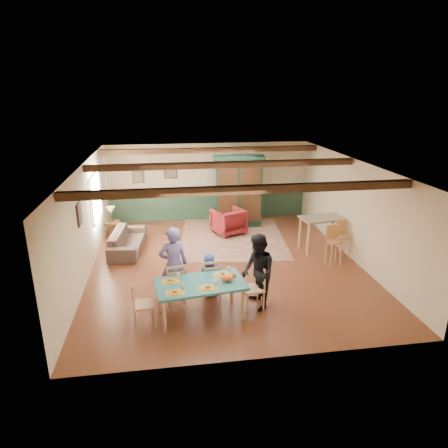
{
  "coord_description": "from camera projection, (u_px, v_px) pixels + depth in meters",
  "views": [
    {
      "loc": [
        -1.5,
        -9.66,
        4.46
      ],
      "look_at": [
        -0.05,
        -0.04,
        1.15
      ],
      "focal_mm": 32.0,
      "sensor_mm": 36.0,
      "label": 1
    }
  ],
  "objects": [
    {
      "name": "floor",
      "position": [
        226.0,
        264.0,
        10.69
      ],
      "size": [
        8.0,
        8.0,
        0.0
      ],
      "primitive_type": "plane",
      "color": "#572818",
      "rests_on": "ground"
    },
    {
      "name": "wall_back",
      "position": [
        208.0,
        182.0,
        14.01
      ],
      "size": [
        7.0,
        0.02,
        2.7
      ],
      "primitive_type": "cube",
      "color": "beige",
      "rests_on": "floor"
    },
    {
      "name": "wall_left",
      "position": [
        85.0,
        223.0,
        9.77
      ],
      "size": [
        0.02,
        8.0,
        2.7
      ],
      "primitive_type": "cube",
      "color": "beige",
      "rests_on": "floor"
    },
    {
      "name": "wall_right",
      "position": [
        354.0,
        210.0,
        10.75
      ],
      "size": [
        0.02,
        8.0,
        2.7
      ],
      "primitive_type": "cube",
      "color": "beige",
      "rests_on": "floor"
    },
    {
      "name": "ceiling",
      "position": [
        226.0,
        164.0,
        9.83
      ],
      "size": [
        7.0,
        8.0,
        0.02
      ],
      "primitive_type": "cube",
      "color": "white",
      "rests_on": "wall_back"
    },
    {
      "name": "wainscot_back",
      "position": [
        209.0,
        207.0,
        14.28
      ],
      "size": [
        6.95,
        0.03,
        0.9
      ],
      "primitive_type": "cube",
      "color": "#213D2A",
      "rests_on": "floor"
    },
    {
      "name": "ceiling_beam_front",
      "position": [
        244.0,
        190.0,
        7.7
      ],
      "size": [
        6.95,
        0.16,
        0.16
      ],
      "primitive_type": "cube",
      "color": "black",
      "rests_on": "ceiling"
    },
    {
      "name": "ceiling_beam_mid",
      "position": [
        224.0,
        165.0,
        10.23
      ],
      "size": [
        6.95,
        0.16,
        0.16
      ],
      "primitive_type": "cube",
      "color": "black",
      "rests_on": "ceiling"
    },
    {
      "name": "ceiling_beam_back",
      "position": [
        211.0,
        150.0,
        12.66
      ],
      "size": [
        6.95,
        0.16,
        0.16
      ],
      "primitive_type": "cube",
      "color": "black",
      "rests_on": "ceiling"
    },
    {
      "name": "window_left",
      "position": [
        96.0,
        197.0,
        11.3
      ],
      "size": [
        0.06,
        1.6,
        1.3
      ],
      "primitive_type": null,
      "color": "white",
      "rests_on": "wall_left"
    },
    {
      "name": "picture_left_wall",
      "position": [
        79.0,
        214.0,
        9.08
      ],
      "size": [
        0.04,
        0.42,
        0.52
      ],
      "primitive_type": null,
      "color": "gray",
      "rests_on": "wall_left"
    },
    {
      "name": "picture_back_a",
      "position": [
        171.0,
        171.0,
        13.65
      ],
      "size": [
        0.45,
        0.04,
        0.55
      ],
      "primitive_type": null,
      "color": "gray",
      "rests_on": "wall_back"
    },
    {
      "name": "picture_back_b",
      "position": [
        138.0,
        176.0,
        13.54
      ],
      "size": [
        0.38,
        0.04,
        0.48
      ],
      "primitive_type": null,
      "color": "gray",
      "rests_on": "wall_back"
    },
    {
      "name": "dining_table",
      "position": [
        200.0,
        300.0,
        8.15
      ],
      "size": [
        1.91,
        1.23,
        0.75
      ],
      "primitive_type": null,
      "rotation": [
        0.0,
        0.0,
        0.14
      ],
      "color": "#206865",
      "rests_on": "floor"
    },
    {
      "name": "dining_chair_far_left",
      "position": [
        175.0,
        282.0,
        8.66
      ],
      "size": [
        0.47,
        0.49,
        0.94
      ],
      "primitive_type": null,
      "rotation": [
        0.0,
        0.0,
        3.28
      ],
      "color": "tan",
      "rests_on": "floor"
    },
    {
      "name": "dining_chair_far_right",
      "position": [
        210.0,
        278.0,
        8.87
      ],
      "size": [
        0.47,
        0.49,
        0.94
      ],
      "primitive_type": null,
      "rotation": [
        0.0,
        0.0,
        3.28
      ],
      "color": "tan",
      "rests_on": "floor"
    },
    {
      "name": "dining_chair_end_left",
      "position": [
        143.0,
        303.0,
        7.81
      ],
      "size": [
        0.49,
        0.47,
        0.94
      ],
      "primitive_type": null,
      "rotation": [
        0.0,
        0.0,
        1.71
      ],
      "color": "tan",
      "rests_on": "floor"
    },
    {
      "name": "dining_chair_end_right",
      "position": [
        253.0,
        288.0,
        8.42
      ],
      "size": [
        0.49,
        0.47,
        0.94
      ],
      "primitive_type": null,
      "rotation": [
        0.0,
        0.0,
        -1.43
      ],
      "color": "tan",
      "rests_on": "floor"
    },
    {
      "name": "person_man",
      "position": [
        174.0,
        265.0,
        8.61
      ],
      "size": [
        0.68,
        0.49,
        1.72
      ],
      "primitive_type": "imported",
      "rotation": [
        0.0,
        0.0,
        3.28
      ],
      "color": "#6D5EA2",
      "rests_on": "floor"
    },
    {
      "name": "person_woman",
      "position": [
        258.0,
        272.0,
        8.34
      ],
      "size": [
        0.72,
        0.87,
        1.64
      ],
      "primitive_type": "imported",
      "rotation": [
        0.0,
        0.0,
        -1.43
      ],
      "color": "black",
      "rests_on": "floor"
    },
    {
      "name": "person_child",
      "position": [
        209.0,
        275.0,
        8.94
      ],
      "size": [
        0.53,
        0.38,
        1.0
      ],
      "primitive_type": "imported",
      "rotation": [
        0.0,
        0.0,
        3.28
      ],
      "color": "#253E97",
      "rests_on": "floor"
    },
    {
      "name": "cat",
      "position": [
        227.0,
        278.0,
        8.05
      ],
      "size": [
        0.37,
        0.19,
        0.18
      ],
      "primitive_type": null,
      "rotation": [
        0.0,
        0.0,
        0.14
      ],
      "color": "orange",
      "rests_on": "dining_table"
    },
    {
      "name": "place_setting_near_left",
      "position": [
        175.0,
        290.0,
        7.64
      ],
      "size": [
        0.43,
        0.35,
        0.11
      ],
      "primitive_type": null,
      "rotation": [
        0.0,
        0.0,
        0.14
      ],
      "color": "orange",
      "rests_on": "dining_table"
    },
    {
      "name": "place_setting_near_center",
      "position": [
        208.0,
        286.0,
        7.81
      ],
      "size": [
        0.43,
        0.35,
        0.11
      ],
      "primitive_type": null,
      "rotation": [
        0.0,
        0.0,
        0.14
      ],
      "color": "orange",
      "rests_on": "dining_table"
    },
    {
      "name": "place_setting_far_left",
      "position": [
        171.0,
        279.0,
        8.09
      ],
      "size": [
        0.43,
        0.35,
        0.11
      ],
      "primitive_type": null,
      "rotation": [
        0.0,
        0.0,
        0.14
      ],
      "color": "orange",
      "rests_on": "dining_table"
    },
    {
      "name": "place_setting_far_right",
      "position": [
        223.0,
        272.0,
        8.38
      ],
      "size": [
        0.43,
        0.35,
        0.11
      ],
      "primitive_type": null,
      "rotation": [
        0.0,
        0.0,
        0.14
      ],
      "color": "orange",
      "rests_on": "dining_table"
    },
    {
      "name": "area_rug",
      "position": [
        233.0,
        237.0,
        12.59
      ],
      "size": [
        3.54,
        4.07,
        0.01
      ],
      "primitive_type": "cube",
      "rotation": [
        0.0,
        0.0,
        -0.11
      ],
      "color": "tan",
      "rests_on": "floor"
    },
    {
      "name": "armoire",
      "position": [
        238.0,
        192.0,
        13.37
      ],
      "size": [
        1.73,
        0.81,
        2.38
      ],
      "primitive_type": "cube",
      "rotation": [
        0.0,
        0.0,
        -0.08
      ],
      "color": "black",
      "rests_on": "floor"
    },
    {
      "name": "armchair",
      "position": [
        228.0,
        221.0,
        12.82
      ],
      "size": [
        1.18,
        1.2,
        0.84
      ],
      "primitive_type": "imported",
      "rotation": [
        0.0,
        0.0,
        -2.73
      ],
      "color": "#511016",
      "rests_on": "floor"
    },
    {
      "name": "sofa",
      "position": [
        128.0,
        240.0,
        11.52
      ],
      "size": [
        1.01,
        2.12,
        0.6
      ],
      "primitive_type": "imported",
      "rotation": [
        0.0,
        0.0,
        1.47
      ],
      "color": "#44332A",
      "rests_on": "floor"
    },
    {
      "name": "end_table",
      "position": [
        113.0,
        229.0,
        12.54
      ],
      "size": [
        0.44,
        0.44,
        0.52
      ],
      "primitive_type": null,
      "rotation": [
        0.0,
        0.0,
        -0.02
      ],
      "color": "black",
      "rests_on": "floor"
    },
    {
      "name": "table_lamp",
      "position": [
        111.0,
        214.0,
        12.37
      ],
      "size": [
        0.29,
        0.29,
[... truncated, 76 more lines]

